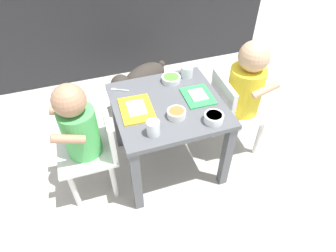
% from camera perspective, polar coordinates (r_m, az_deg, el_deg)
% --- Properties ---
extents(ground_plane, '(7.00, 7.00, 0.00)m').
position_cam_1_polar(ground_plane, '(1.77, 0.00, -6.94)').
color(ground_plane, '#B2ADA3').
extents(kitchen_cabinet_back, '(2.37, 0.39, 0.87)m').
position_cam_1_polar(kitchen_cabinet_back, '(2.51, -9.77, 21.20)').
color(kitchen_cabinet_back, '#232326').
rests_on(kitchen_cabinet_back, ground).
extents(dining_table, '(0.54, 0.53, 0.45)m').
position_cam_1_polar(dining_table, '(1.50, 0.00, 2.08)').
color(dining_table, '#515459').
rests_on(dining_table, ground).
extents(seated_child_left, '(0.28, 0.28, 0.68)m').
position_cam_1_polar(seated_child_left, '(1.40, -16.64, -0.77)').
color(seated_child_left, silver).
rests_on(seated_child_left, ground).
extents(seated_child_right, '(0.29, 0.29, 0.71)m').
position_cam_1_polar(seated_child_right, '(1.62, 14.87, 7.38)').
color(seated_child_right, silver).
rests_on(seated_child_right, ground).
extents(dog, '(0.46, 0.32, 0.32)m').
position_cam_1_polar(dog, '(2.06, -5.47, 9.10)').
color(dog, '#332D28').
rests_on(dog, ground).
extents(food_tray_left, '(0.16, 0.21, 0.02)m').
position_cam_1_polar(food_tray_left, '(1.42, -6.29, 3.49)').
color(food_tray_left, gold).
rests_on(food_tray_left, dining_table).
extents(food_tray_right, '(0.15, 0.18, 0.02)m').
position_cam_1_polar(food_tray_right, '(1.50, 5.87, 6.05)').
color(food_tray_right, green).
rests_on(food_tray_right, dining_table).
extents(water_cup_left, '(0.07, 0.07, 0.06)m').
position_cam_1_polar(water_cup_left, '(1.63, 3.74, 10.61)').
color(water_cup_left, white).
rests_on(water_cup_left, dining_table).
extents(water_cup_right, '(0.06, 0.06, 0.07)m').
position_cam_1_polar(water_cup_right, '(1.27, -2.94, -0.56)').
color(water_cup_right, white).
rests_on(water_cup_right, dining_table).
extents(veggie_bowl_far, '(0.09, 0.09, 0.04)m').
position_cam_1_polar(veggie_bowl_far, '(1.35, 9.04, 1.62)').
color(veggie_bowl_far, white).
rests_on(veggie_bowl_far, dining_table).
extents(veggie_bowl_near, '(0.10, 0.10, 0.03)m').
position_cam_1_polar(veggie_bowl_near, '(1.59, 0.62, 9.34)').
color(veggie_bowl_near, white).
rests_on(veggie_bowl_near, dining_table).
extents(cereal_bowl_right_side, '(0.09, 0.09, 0.04)m').
position_cam_1_polar(cereal_bowl_right_side, '(1.36, 1.69, 2.51)').
color(cereal_bowl_right_side, white).
rests_on(cereal_bowl_right_side, dining_table).
extents(spoon_by_left_tray, '(0.09, 0.06, 0.01)m').
position_cam_1_polar(spoon_by_left_tray, '(1.56, -9.86, 7.11)').
color(spoon_by_left_tray, silver).
rests_on(spoon_by_left_tray, dining_table).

